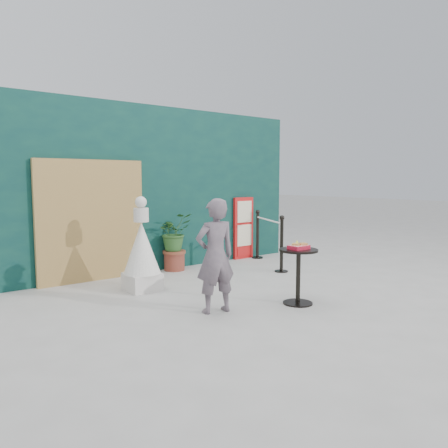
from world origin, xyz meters
TOP-DOWN VIEW (x-y plane):
  - ground at (0.00, 0.00)m, footprint 60.00×60.00m
  - back_wall at (0.00, 3.15)m, footprint 6.00×0.30m
  - bamboo_fence at (-1.40, 2.94)m, footprint 1.80×0.08m
  - woman at (-0.84, 0.30)m, footprint 0.58×0.43m
  - menu_board at (1.90, 2.95)m, footprint 0.50×0.07m
  - statue at (-1.05, 1.87)m, footprint 0.56×0.56m
  - cafe_table at (0.26, -0.09)m, footprint 0.52×0.52m
  - food_basket at (0.26, -0.09)m, footprint 0.26×0.19m
  - planter at (0.10, 2.82)m, footprint 0.62×0.54m
  - stanchion_barrier at (1.86, 2.15)m, footprint 0.84×1.54m

SIDE VIEW (x-z plane):
  - ground at x=0.00m, z-range 0.00..0.00m
  - stanchion_barrier at x=1.86m, z-range -0.02..1.01m
  - cafe_table at x=0.26m, z-range 0.12..0.87m
  - statue at x=-1.05m, z-range -0.13..1.30m
  - planter at x=0.10m, z-range 0.08..1.15m
  - menu_board at x=1.90m, z-range 0.00..1.30m
  - woman at x=-0.84m, z-range 0.00..1.45m
  - food_basket at x=0.26m, z-range 0.73..0.84m
  - bamboo_fence at x=-1.40m, z-range 0.00..2.00m
  - back_wall at x=0.00m, z-range 0.00..3.00m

